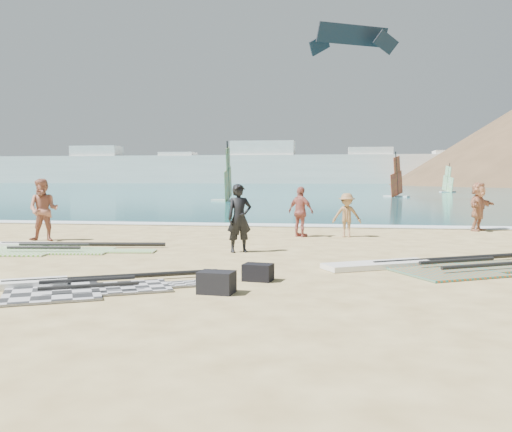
# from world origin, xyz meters

# --- Properties ---
(ground) EXTENTS (300.00, 300.00, 0.00)m
(ground) POSITION_xyz_m (0.00, 0.00, 0.00)
(ground) COLOR #E0C583
(ground) RESTS_ON ground
(sea) EXTENTS (300.00, 240.00, 0.06)m
(sea) POSITION_xyz_m (0.00, 132.00, 0.00)
(sea) COLOR #0D505C
(sea) RESTS_ON ground
(surf_line) EXTENTS (300.00, 1.20, 0.04)m
(surf_line) POSITION_xyz_m (0.00, 12.30, 0.00)
(surf_line) COLOR white
(surf_line) RESTS_ON ground
(far_town) EXTENTS (160.00, 8.00, 12.00)m
(far_town) POSITION_xyz_m (-15.72, 150.00, 4.49)
(far_town) COLOR white
(far_town) RESTS_ON ground
(rig_grey) EXTENTS (5.13, 3.44, 0.20)m
(rig_grey) POSITION_xyz_m (-2.82, -1.63, 0.05)
(rig_grey) COLOR #27282A
(rig_grey) RESTS_ON ground
(rig_green) EXTENTS (6.06, 2.60, 0.20)m
(rig_green) POSITION_xyz_m (-6.28, 3.63, 0.05)
(rig_green) COLOR #57B726
(rig_green) RESTS_ON ground
(rig_orange) EXTENTS (6.10, 4.20, 0.20)m
(rig_orange) POSITION_xyz_m (4.44, 1.89, 0.05)
(rig_orange) COLOR orange
(rig_orange) RESTS_ON ground
(gear_bag_near) EXTENTS (0.67, 0.52, 0.40)m
(gear_bag_near) POSITION_xyz_m (0.07, -1.58, 0.20)
(gear_bag_near) COLOR black
(gear_bag_near) RESTS_ON ground
(gear_bag_far) EXTENTS (0.63, 0.49, 0.34)m
(gear_bag_far) POSITION_xyz_m (0.63, -0.26, 0.17)
(gear_bag_far) COLOR black
(gear_bag_far) RESTS_ON ground
(person_wetsuit) EXTENTS (0.81, 0.71, 1.88)m
(person_wetsuit) POSITION_xyz_m (-0.50, 3.90, 0.94)
(person_wetsuit) COLOR black
(person_wetsuit) RESTS_ON ground
(beachgoer_left) EXTENTS (1.08, 0.89, 2.01)m
(beachgoer_left) POSITION_xyz_m (-7.23, 5.66, 1.01)
(beachgoer_left) COLOR #AC664D
(beachgoer_left) RESTS_ON ground
(beachgoer_mid) EXTENTS (0.99, 0.58, 1.51)m
(beachgoer_mid) POSITION_xyz_m (2.46, 8.30, 0.76)
(beachgoer_mid) COLOR #9A7046
(beachgoer_mid) RESTS_ON ground
(beachgoer_back) EXTENTS (1.09, 0.91, 1.74)m
(beachgoer_back) POSITION_xyz_m (0.89, 8.17, 0.87)
(beachgoer_back) COLOR #B15D51
(beachgoer_back) RESTS_ON ground
(beachgoer_right) EXTENTS (1.47, 1.73, 1.88)m
(beachgoer_right) POSITION_xyz_m (7.46, 11.32, 0.94)
(beachgoer_right) COLOR #BA7957
(beachgoer_right) RESTS_ON ground
(windsurfer_left) EXTENTS (2.75, 3.35, 4.99)m
(windsurfer_left) POSITION_xyz_m (-6.93, 34.37, 1.41)
(windsurfer_left) COLOR white
(windsurfer_left) RESTS_ON ground
(windsurfer_centre) EXTENTS (2.54, 2.72, 4.57)m
(windsurfer_centre) POSITION_xyz_m (7.67, 46.68, 1.32)
(windsurfer_centre) COLOR white
(windsurfer_centre) RESTS_ON ground
(windsurfer_right) EXTENTS (2.16, 2.38, 3.81)m
(windsurfer_right) POSITION_xyz_m (15.82, 64.96, 1.16)
(windsurfer_right) COLOR white
(windsurfer_right) RESTS_ON ground
(kitesurf_kite) EXTENTS (6.65, 3.92, 2.43)m
(kitesurf_kite) POSITION_xyz_m (3.03, 36.83, 13.47)
(kitesurf_kite) COLOR black
(kitesurf_kite) RESTS_ON ground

